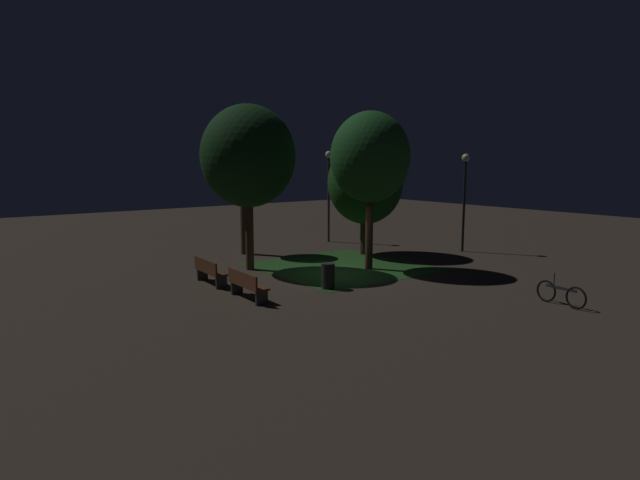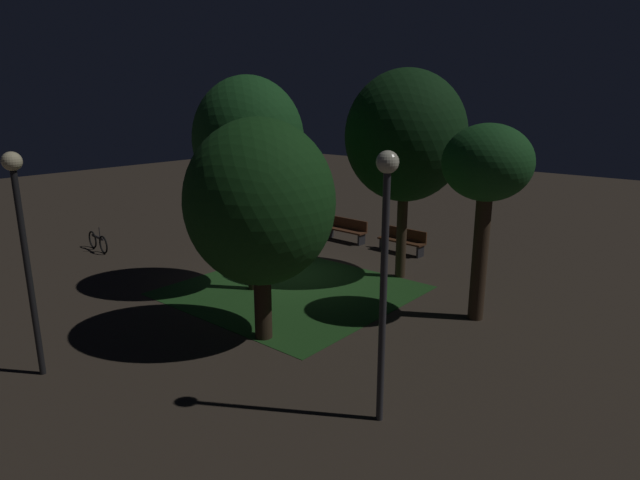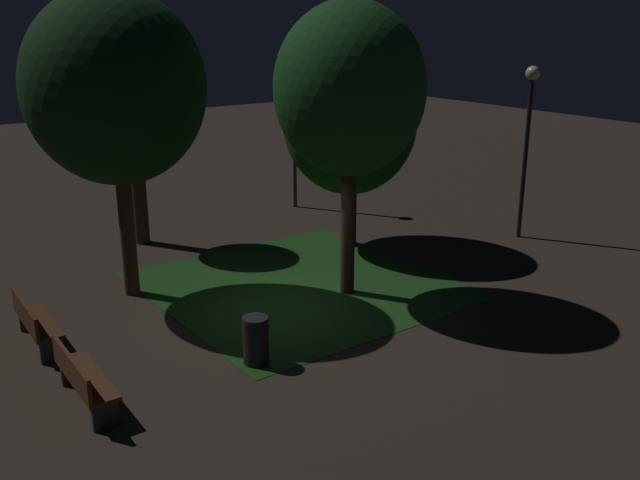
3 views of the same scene
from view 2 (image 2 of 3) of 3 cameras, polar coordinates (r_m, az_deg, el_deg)
name	(u,v)px [view 2 (image 2 of 3)]	position (r m, az deg, el deg)	size (l,w,h in m)	color
ground_plane	(294,275)	(17.06, -2.74, -3.72)	(60.00, 60.00, 0.00)	#3D3328
grass_lawn	(292,290)	(15.69, -3.03, -5.39)	(6.23, 6.02, 0.01)	#23511E
bench_by_lamp	(403,240)	(19.56, 8.81, 0.03)	(1.82, 0.56, 0.88)	#512D19
bench_path_side	(347,229)	(20.95, 2.85, 1.18)	(1.81, 0.54, 0.88)	brown
tree_back_left	(260,203)	(11.83, -6.42, 3.93)	(3.34, 3.34, 5.07)	#38281C
tree_left_canopy	(249,141)	(15.00, -7.62, 10.42)	(3.05, 3.05, 6.05)	#38281C
tree_back_right	(487,168)	(13.38, 17.38, 7.36)	(2.14, 2.14, 4.88)	#423021
tree_near_wall	(405,137)	(16.21, 9.10, 10.83)	(3.59, 3.59, 6.29)	#423021
lamp_post_plaza_east	(22,228)	(11.58, -29.22, 1.14)	(0.36, 0.36, 4.50)	black
lamp_post_plaza_west	(385,245)	(8.60, 6.93, -0.56)	(0.36, 0.36, 4.67)	#333338
trash_bin	(290,243)	(19.08, -3.25, -0.36)	(0.45, 0.45, 0.85)	black
bicycle	(98,242)	(21.21, -22.60, -0.18)	(1.64, 0.23, 0.93)	black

